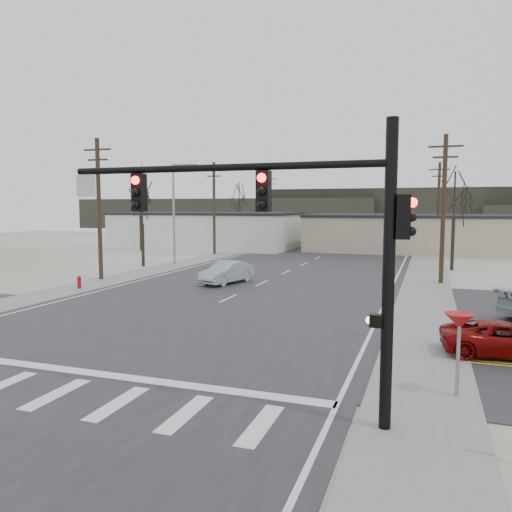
% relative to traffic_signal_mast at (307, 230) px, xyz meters
% --- Properties ---
extents(ground, '(140.00, 140.00, 0.00)m').
position_rel_traffic_signal_mast_xyz_m(ground, '(-7.89, 6.20, -4.67)').
color(ground, silver).
rests_on(ground, ground).
extents(main_road, '(18.00, 110.00, 0.05)m').
position_rel_traffic_signal_mast_xyz_m(main_road, '(-7.89, 21.20, -4.65)').
color(main_road, '#252528').
rests_on(main_road, ground).
extents(cross_road, '(90.00, 10.00, 0.04)m').
position_rel_traffic_signal_mast_xyz_m(cross_road, '(-7.89, 6.20, -4.65)').
color(cross_road, '#252528').
rests_on(cross_road, ground).
extents(sidewalk_left, '(3.00, 90.00, 0.06)m').
position_rel_traffic_signal_mast_xyz_m(sidewalk_left, '(-18.49, 26.20, -4.64)').
color(sidewalk_left, gray).
rests_on(sidewalk_left, ground).
extents(sidewalk_right, '(3.00, 90.00, 0.06)m').
position_rel_traffic_signal_mast_xyz_m(sidewalk_right, '(2.71, 26.20, -4.64)').
color(sidewalk_right, gray).
rests_on(sidewalk_right, ground).
extents(traffic_signal_mast, '(8.95, 0.43, 7.20)m').
position_rel_traffic_signal_mast_xyz_m(traffic_signal_mast, '(0.00, 0.00, 0.00)').
color(traffic_signal_mast, black).
rests_on(traffic_signal_mast, ground).
extents(fire_hydrant, '(0.24, 0.24, 0.87)m').
position_rel_traffic_signal_mast_xyz_m(fire_hydrant, '(-18.09, 14.20, -4.22)').
color(fire_hydrant, '#A50C0C').
rests_on(fire_hydrant, ground).
extents(yield_sign, '(0.80, 0.80, 2.35)m').
position_rel_traffic_signal_mast_xyz_m(yield_sign, '(3.61, 2.70, -2.61)').
color(yield_sign, gray).
rests_on(yield_sign, ground).
extents(building_left_far, '(22.30, 12.30, 4.50)m').
position_rel_traffic_signal_mast_xyz_m(building_left_far, '(-23.89, 46.20, -2.42)').
color(building_left_far, silver).
rests_on(building_left_far, ground).
extents(building_right_far, '(26.30, 14.30, 4.30)m').
position_rel_traffic_signal_mast_xyz_m(building_right_far, '(2.11, 50.20, -2.52)').
color(building_right_far, '#C3B895').
rests_on(building_right_far, ground).
extents(upole_left_b, '(2.20, 0.30, 10.00)m').
position_rel_traffic_signal_mast_xyz_m(upole_left_b, '(-19.39, 18.20, 0.55)').
color(upole_left_b, '#3F291D').
rests_on(upole_left_b, ground).
extents(upole_left_c, '(2.20, 0.30, 10.00)m').
position_rel_traffic_signal_mast_xyz_m(upole_left_c, '(-19.39, 38.20, 0.55)').
color(upole_left_c, '#3F291D').
rests_on(upole_left_c, ground).
extents(upole_left_d, '(2.20, 0.30, 10.00)m').
position_rel_traffic_signal_mast_xyz_m(upole_left_d, '(-19.39, 58.20, 0.55)').
color(upole_left_d, '#3F291D').
rests_on(upole_left_d, ground).
extents(upole_right_a, '(2.20, 0.30, 10.00)m').
position_rel_traffic_signal_mast_xyz_m(upole_right_a, '(3.61, 24.20, 0.55)').
color(upole_right_a, '#3F291D').
rests_on(upole_right_a, ground).
extents(upole_right_b, '(2.20, 0.30, 10.00)m').
position_rel_traffic_signal_mast_xyz_m(upole_right_b, '(3.61, 46.20, 0.55)').
color(upole_right_b, '#3F291D').
rests_on(upole_right_b, ground).
extents(streetlight_main, '(2.40, 0.25, 9.00)m').
position_rel_traffic_signal_mast_xyz_m(streetlight_main, '(-18.69, 28.20, 0.41)').
color(streetlight_main, gray).
rests_on(streetlight_main, ground).
extents(tree_left_near, '(3.30, 3.30, 7.35)m').
position_rel_traffic_signal_mast_xyz_m(tree_left_near, '(-20.89, 26.20, 0.55)').
color(tree_left_near, '#2D241B').
rests_on(tree_left_near, ground).
extents(tree_right_mid, '(3.74, 3.74, 8.33)m').
position_rel_traffic_signal_mast_xyz_m(tree_right_mid, '(4.61, 32.20, 1.26)').
color(tree_right_mid, '#2D241B').
rests_on(tree_right_mid, ground).
extents(tree_left_far, '(3.96, 3.96, 8.82)m').
position_rel_traffic_signal_mast_xyz_m(tree_left_far, '(-21.89, 52.20, 1.61)').
color(tree_left_far, '#2D241B').
rests_on(tree_left_far, ground).
extents(tree_right_far, '(3.52, 3.52, 7.84)m').
position_rel_traffic_signal_mast_xyz_m(tree_right_far, '(7.11, 58.20, 0.91)').
color(tree_right_far, '#2D241B').
rests_on(tree_right_far, ground).
extents(tree_left_mid, '(3.96, 3.96, 8.82)m').
position_rel_traffic_signal_mast_xyz_m(tree_left_mid, '(-29.89, 40.20, 1.61)').
color(tree_left_mid, '#2D241B').
rests_on(tree_left_mid, ground).
extents(hill_left, '(70.00, 18.00, 7.00)m').
position_rel_traffic_signal_mast_xyz_m(hill_left, '(-42.89, 98.20, -1.17)').
color(hill_left, '#333026').
rests_on(hill_left, ground).
extents(hill_center, '(80.00, 18.00, 9.00)m').
position_rel_traffic_signal_mast_xyz_m(hill_center, '(7.11, 102.20, -0.17)').
color(hill_center, '#333026').
rests_on(hill_center, ground).
extents(sedan_crossing, '(2.67, 4.74, 1.48)m').
position_rel_traffic_signal_mast_xyz_m(sedan_crossing, '(-10.15, 19.40, -3.89)').
color(sedan_crossing, '#A2A7AD').
rests_on(sedan_crossing, main_road).
extents(car_far_a, '(2.90, 5.27, 1.45)m').
position_rel_traffic_signal_mast_xyz_m(car_far_a, '(-2.71, 51.97, -3.90)').
color(car_far_a, black).
rests_on(car_far_a, main_road).
extents(car_far_b, '(3.60, 4.96, 1.57)m').
position_rel_traffic_signal_mast_xyz_m(car_far_b, '(-7.64, 63.44, -3.84)').
color(car_far_b, black).
rests_on(car_far_b, main_road).
extents(car_parked_red, '(4.51, 2.49, 1.20)m').
position_rel_traffic_signal_mast_xyz_m(car_parked_red, '(5.39, 7.26, -4.04)').
color(car_parked_red, '#790806').
rests_on(car_parked_red, parking_lot).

